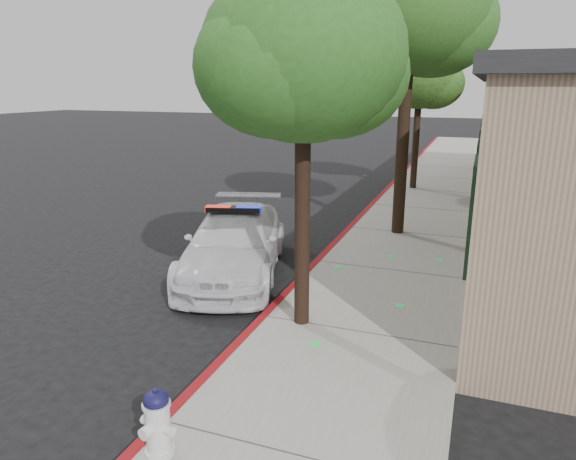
{
  "coord_description": "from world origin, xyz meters",
  "views": [
    {
      "loc": [
        3.22,
        -7.32,
        3.88
      ],
      "look_at": [
        -0.12,
        1.67,
        1.19
      ],
      "focal_mm": 32.29,
      "sensor_mm": 36.0,
      "label": 1
    }
  ],
  "objects_px": {
    "street_tree_near": "(304,63)",
    "street_tree_mid": "(411,13)",
    "police_car": "(235,243)",
    "fire_hydrant": "(157,422)",
    "street_tree_far": "(421,79)"
  },
  "relations": [
    {
      "from": "police_car",
      "to": "fire_hydrant",
      "type": "relative_size",
      "value": 6.56
    },
    {
      "from": "street_tree_near",
      "to": "street_tree_mid",
      "type": "distance_m",
      "value": 6.16
    },
    {
      "from": "street_tree_mid",
      "to": "street_tree_far",
      "type": "height_order",
      "value": "street_tree_mid"
    },
    {
      "from": "police_car",
      "to": "street_tree_near",
      "type": "relative_size",
      "value": 0.92
    },
    {
      "from": "police_car",
      "to": "street_tree_far",
      "type": "height_order",
      "value": "street_tree_far"
    },
    {
      "from": "police_car",
      "to": "fire_hydrant",
      "type": "xyz_separation_m",
      "value": [
        1.82,
        -5.52,
        -0.15
      ]
    },
    {
      "from": "police_car",
      "to": "street_tree_far",
      "type": "bearing_deg",
      "value": 60.14
    },
    {
      "from": "street_tree_far",
      "to": "police_car",
      "type": "bearing_deg",
      "value": -103.33
    },
    {
      "from": "fire_hydrant",
      "to": "street_tree_mid",
      "type": "distance_m",
      "value": 10.74
    },
    {
      "from": "police_car",
      "to": "street_tree_mid",
      "type": "height_order",
      "value": "street_tree_mid"
    },
    {
      "from": "police_car",
      "to": "street_tree_near",
      "type": "xyz_separation_m",
      "value": [
        2.2,
        -2.03,
        3.51
      ]
    },
    {
      "from": "police_car",
      "to": "street_tree_far",
      "type": "relative_size",
      "value": 0.95
    },
    {
      "from": "street_tree_near",
      "to": "street_tree_far",
      "type": "bearing_deg",
      "value": 88.98
    },
    {
      "from": "fire_hydrant",
      "to": "street_tree_mid",
      "type": "relative_size",
      "value": 0.11
    },
    {
      "from": "fire_hydrant",
      "to": "street_tree_near",
      "type": "bearing_deg",
      "value": 95.18
    }
  ]
}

